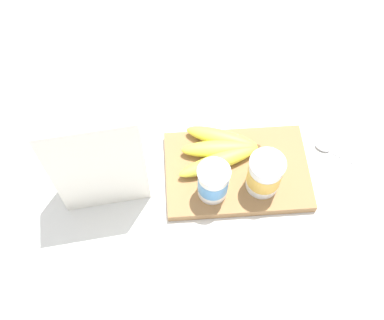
{
  "coord_description": "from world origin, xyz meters",
  "views": [
    {
      "loc": [
        0.13,
        0.47,
        0.89
      ],
      "look_at": [
        0.1,
        0.0,
        0.07
      ],
      "focal_mm": 42.73,
      "sensor_mm": 36.0,
      "label": 1
    }
  ],
  "objects": [
    {
      "name": "cereal_box",
      "position": [
        0.28,
        0.02,
        0.14
      ],
      "size": [
        0.18,
        0.09,
        0.28
      ],
      "primitive_type": "cube",
      "rotation": [
        0.0,
        0.0,
        0.11
      ],
      "color": "white",
      "rests_on": "ground_plane"
    },
    {
      "name": "yogurt_cup_front",
      "position": [
        -0.05,
        0.04,
        0.07
      ],
      "size": [
        0.07,
        0.07,
        0.1
      ],
      "color": "white",
      "rests_on": "cutting_board"
    },
    {
      "name": "ground_plane",
      "position": [
        0.0,
        0.0,
        0.0
      ],
      "size": [
        2.4,
        2.4,
        0.0
      ],
      "primitive_type": "plane",
      "color": "silver"
    },
    {
      "name": "banana_bunch",
      "position": [
        0.03,
        -0.04,
        0.04
      ],
      "size": [
        0.19,
        0.15,
        0.03
      ],
      "color": "yellow",
      "rests_on": "cutting_board"
    },
    {
      "name": "spoon",
      "position": [
        -0.22,
        -0.04,
        0.01
      ],
      "size": [
        0.12,
        0.09,
        0.01
      ],
      "color": "silver",
      "rests_on": "ground_plane"
    },
    {
      "name": "yogurt_cup_back",
      "position": [
        0.06,
        0.05,
        0.07
      ],
      "size": [
        0.07,
        0.07,
        0.09
      ],
      "color": "white",
      "rests_on": "cutting_board"
    },
    {
      "name": "cutting_board",
      "position": [
        0.0,
        0.0,
        0.01
      ],
      "size": [
        0.31,
        0.21,
        0.02
      ],
      "primitive_type": "cube",
      "color": "olive",
      "rests_on": "ground_plane"
    }
  ]
}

